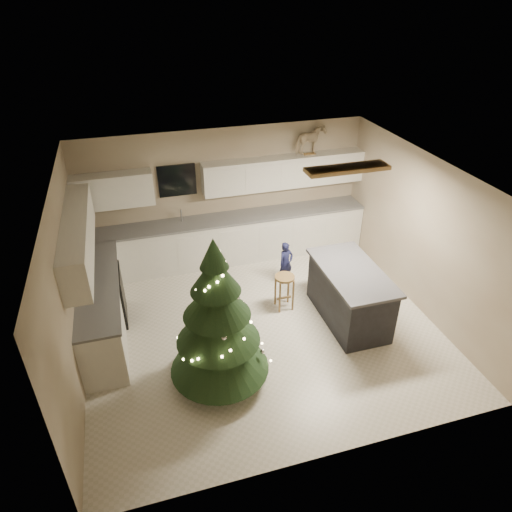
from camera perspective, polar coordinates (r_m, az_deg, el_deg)
name	(u,v)px	position (r m, az deg, el deg)	size (l,w,h in m)	color
ground_plane	(262,326)	(7.59, 0.75, -8.76)	(5.50, 5.50, 0.00)	beige
room_shell	(264,232)	(6.61, 1.04, 2.96)	(5.52, 5.02, 2.61)	tan
cabinetry	(188,246)	(8.33, -8.56, 1.25)	(5.50, 3.20, 2.00)	silver
island	(349,295)	(7.63, 11.59, -4.74)	(0.90, 1.70, 0.95)	black
bar_stool	(284,284)	(7.72, 3.58, -3.53)	(0.34, 0.34, 0.64)	brown
christmas_tree	(218,327)	(6.15, -4.80, -8.80)	(1.43, 1.38, 2.29)	#3F2816
toddler	(286,263)	(8.41, 3.75, -0.88)	(0.30, 0.20, 0.83)	black
rocking_horse	(310,140)	(8.95, 6.78, 14.18)	(0.67, 0.47, 0.53)	brown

